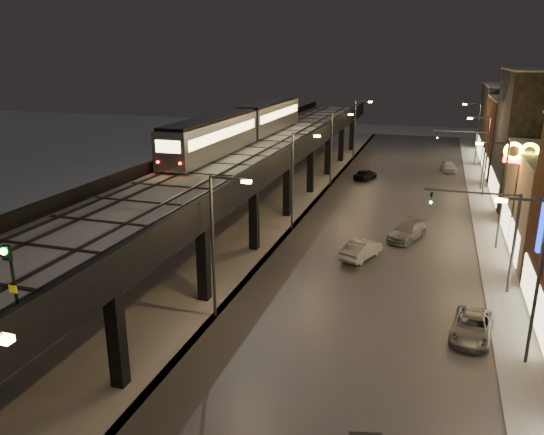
% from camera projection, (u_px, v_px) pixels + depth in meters
% --- Properties ---
extents(road_surface, '(17.00, 120.00, 0.06)m').
position_uv_depth(road_surface, '(385.00, 224.00, 50.70)').
color(road_surface, '#46474D').
rests_on(road_surface, ground).
extents(sidewalk_right, '(4.00, 120.00, 0.14)m').
position_uv_depth(sidewalk_right, '(498.00, 234.00, 47.84)').
color(sidewalk_right, '#9FA1A8').
rests_on(sidewalk_right, ground).
extents(under_viaduct_pavement, '(11.00, 120.00, 0.06)m').
position_uv_depth(under_viaduct_pavement, '(252.00, 212.00, 54.55)').
color(under_viaduct_pavement, '#9FA1A8').
rests_on(under_viaduct_pavement, ground).
extents(elevated_viaduct, '(9.00, 100.00, 6.30)m').
position_uv_depth(elevated_viaduct, '(241.00, 165.00, 50.02)').
color(elevated_viaduct, black).
rests_on(elevated_viaduct, ground).
extents(viaduct_trackbed, '(8.40, 100.00, 0.32)m').
position_uv_depth(viaduct_trackbed, '(241.00, 157.00, 49.91)').
color(viaduct_trackbed, '#B2B7C1').
rests_on(viaduct_trackbed, elevated_viaduct).
extents(viaduct_parapet_streetside, '(0.30, 100.00, 1.10)m').
position_uv_depth(viaduct_parapet_streetside, '(285.00, 154.00, 48.56)').
color(viaduct_parapet_streetside, black).
rests_on(viaduct_parapet_streetside, elevated_viaduct).
extents(viaduct_parapet_far, '(0.30, 100.00, 1.10)m').
position_uv_depth(viaduct_parapet_far, '(199.00, 149.00, 51.04)').
color(viaduct_parapet_far, black).
rests_on(viaduct_parapet_far, elevated_viaduct).
extents(building_e, '(12.20, 12.20, 10.16)m').
position_uv_depth(building_e, '(537.00, 138.00, 69.12)').
color(building_e, '#502719').
rests_on(building_e, ground).
extents(building_f, '(12.20, 16.20, 11.16)m').
position_uv_depth(building_f, '(523.00, 122.00, 81.73)').
color(building_f, '#262626').
rests_on(building_f, ground).
extents(streetlight_left_1, '(2.57, 0.28, 9.00)m').
position_uv_depth(streetlight_left_1, '(217.00, 238.00, 31.37)').
color(streetlight_left_1, '#38383A').
rests_on(streetlight_left_1, ground).
extents(streetlight_right_1, '(2.56, 0.28, 9.00)m').
position_uv_depth(streetlight_right_1, '(534.00, 272.00, 26.47)').
color(streetlight_right_1, '#38383A').
rests_on(streetlight_right_1, ground).
extents(streetlight_left_2, '(2.57, 0.28, 9.00)m').
position_uv_depth(streetlight_left_2, '(295.00, 174.00, 47.78)').
color(streetlight_left_2, '#38383A').
rests_on(streetlight_left_2, ground).
extents(streetlight_right_2, '(2.56, 0.28, 9.00)m').
position_uv_depth(streetlight_right_2, '(500.00, 188.00, 42.88)').
color(streetlight_right_2, '#38383A').
rests_on(streetlight_right_2, ground).
extents(streetlight_left_3, '(2.57, 0.28, 9.00)m').
position_uv_depth(streetlight_left_3, '(334.00, 144.00, 64.19)').
color(streetlight_left_3, '#38383A').
rests_on(streetlight_left_3, ground).
extents(streetlight_right_3, '(2.56, 0.28, 9.00)m').
position_uv_depth(streetlight_right_3, '(485.00, 151.00, 59.29)').
color(streetlight_right_3, '#38383A').
rests_on(streetlight_right_3, ground).
extents(streetlight_left_4, '(2.57, 0.28, 9.00)m').
position_uv_depth(streetlight_left_4, '(356.00, 125.00, 80.59)').
color(streetlight_left_4, '#38383A').
rests_on(streetlight_left_4, ground).
extents(streetlight_right_4, '(2.56, 0.28, 9.00)m').
position_uv_depth(streetlight_right_4, '(476.00, 130.00, 75.70)').
color(streetlight_right_4, '#38383A').
rests_on(streetlight_right_4, ground).
extents(traffic_light_rig_a, '(6.10, 0.34, 7.00)m').
position_uv_depth(traffic_light_rig_a, '(497.00, 229.00, 35.15)').
color(traffic_light_rig_a, '#38383A').
rests_on(traffic_light_rig_a, ground).
extents(traffic_light_rig_b, '(6.10, 0.34, 7.00)m').
position_uv_depth(traffic_light_rig_b, '(474.00, 153.00, 62.50)').
color(traffic_light_rig_b, '#38383A').
rests_on(traffic_light_rig_b, ground).
extents(subway_train, '(2.90, 34.95, 3.47)m').
position_uv_depth(subway_train, '(245.00, 124.00, 57.30)').
color(subway_train, gray).
rests_on(subway_train, viaduct_trackbed).
extents(rail_signal, '(0.33, 0.42, 2.82)m').
position_uv_depth(rail_signal, '(10.00, 268.00, 18.19)').
color(rail_signal, black).
rests_on(rail_signal, viaduct_trackbed).
extents(car_near_white, '(2.97, 4.72, 1.47)m').
position_uv_depth(car_near_white, '(361.00, 250.00, 42.07)').
color(car_near_white, '#9B9B9B').
rests_on(car_near_white, ground).
extents(car_far_white, '(2.93, 4.42, 1.40)m').
position_uv_depth(car_far_white, '(365.00, 175.00, 68.49)').
color(car_far_white, black).
rests_on(car_far_white, ground).
extents(car_onc_dark, '(2.80, 4.91, 1.29)m').
position_uv_depth(car_onc_dark, '(472.00, 328.00, 30.33)').
color(car_onc_dark, gray).
rests_on(car_onc_dark, ground).
extents(car_onc_white, '(3.53, 5.42, 1.46)m').
position_uv_depth(car_onc_white, '(407.00, 232.00, 46.41)').
color(car_onc_white, gray).
rests_on(car_onc_white, ground).
extents(car_onc_red, '(2.45, 4.52, 1.46)m').
position_uv_depth(car_onc_red, '(448.00, 167.00, 73.23)').
color(car_onc_red, silver).
rests_on(car_onc_red, ground).
extents(sign_mcdonalds, '(2.67, 0.63, 8.97)m').
position_uv_depth(sign_mcdonalds, '(520.00, 165.00, 42.24)').
color(sign_mcdonalds, '#38383A').
rests_on(sign_mcdonalds, ground).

